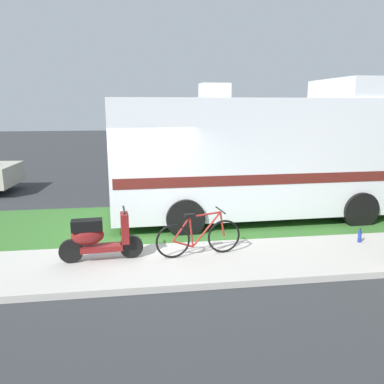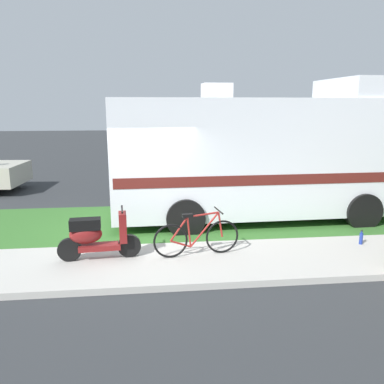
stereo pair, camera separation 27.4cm
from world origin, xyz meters
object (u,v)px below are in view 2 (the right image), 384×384
Objects in this scene: scooter at (96,236)px; bottle_spare at (361,238)px; motorhome_rv at (262,154)px; bicycle at (197,237)px.

scooter is 5.41m from bottle_spare.
bicycle is (-2.05, -2.74, -1.24)m from motorhome_rv.
bottle_spare is at bearing 3.85° from bicycle.
motorhome_rv is 3.64m from bicycle.
scooter is 5.11× the size of bottle_spare.
scooter is 0.92× the size of bicycle.
bicycle is (1.90, -0.02, -0.08)m from scooter.
bicycle is 5.57× the size of bottle_spare.
motorhome_rv reaches higher than scooter.
motorhome_rv is 3.26m from bottle_spare.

